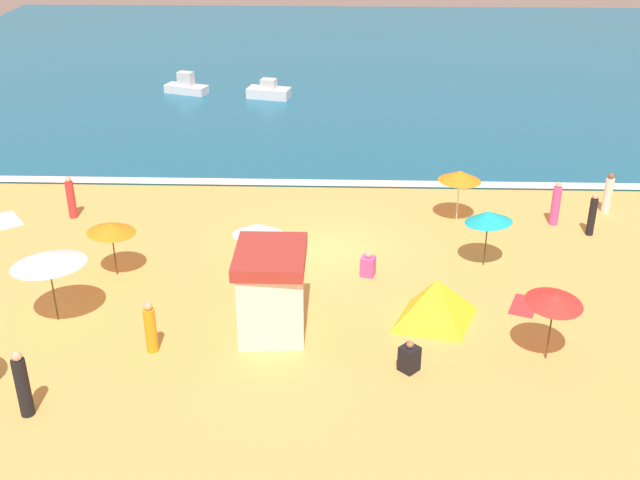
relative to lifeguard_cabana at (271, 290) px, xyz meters
name	(u,v)px	position (x,y,z in m)	size (l,w,h in m)	color
ground_plane	(329,251)	(1.61, 5.28, -1.36)	(60.00, 60.00, 0.00)	#E0A856
ocean_water	(338,64)	(1.61, 33.28, -1.31)	(60.00, 44.00, 0.10)	#196084
wave_breaker_foam	(332,183)	(1.61, 11.58, -1.26)	(57.00, 0.70, 0.01)	white
lifeguard_cabana	(271,290)	(0.00, 0.00, 0.00)	(2.06, 2.58, 2.68)	white
beach_umbrella_0	(460,176)	(6.57, 8.05, 0.53)	(2.31, 2.31, 2.11)	silver
beach_umbrella_2	(48,259)	(-6.71, 0.30, 0.78)	(3.20, 3.21, 2.43)	#4C3823
beach_umbrella_5	(258,229)	(-0.73, 3.39, 0.38)	(2.04, 2.07, 2.02)	#4C3823
beach_umbrella_6	(488,217)	(7.08, 4.36, 0.50)	(2.32, 2.31, 2.15)	#4C3823
beach_umbrella_7	(111,228)	(-5.66, 3.27, 0.39)	(2.03, 2.02, 1.97)	#4C3823
beach_umbrella_8	(555,298)	(7.99, -1.29, 0.63)	(2.21, 2.22, 2.24)	#4C3823
beach_tent	(436,301)	(4.98, 0.62, -0.64)	(2.99, 2.84, 1.45)	yellow
beachgoer_1	(71,198)	(-8.63, 7.88, -0.54)	(0.39, 0.39, 1.74)	red
beachgoer_2	(556,205)	(10.32, 7.86, -0.54)	(0.35, 0.35, 1.76)	#D84CA5
beachgoer_4	(368,265)	(2.98, 3.48, -0.99)	(0.57, 0.57, 0.90)	#D84CA5
beachgoer_5	(409,358)	(4.01, -1.99, -0.96)	(0.67, 0.67, 0.95)	black
beachgoer_6	(608,194)	(12.69, 9.09, -0.57)	(0.48, 0.48, 1.68)	white
beachgoer_7	(150,328)	(-3.39, -1.28, -0.60)	(0.39, 0.39, 1.63)	orange
beachgoer_8	(592,215)	(11.47, 6.96, -0.55)	(0.39, 0.39, 1.69)	black
beachgoer_9	(22,385)	(-5.97, -4.25, -0.44)	(0.44, 0.44, 1.94)	black
beach_towel_0	(524,306)	(7.95, 1.60, -1.36)	(1.22, 1.56, 0.01)	red
beach_towel_1	(7,220)	(-11.18, 7.50, -1.36)	(1.73, 1.89, 0.01)	white
small_boat_0	(186,86)	(-7.37, 25.51, -0.86)	(2.72, 1.73, 1.27)	white
small_boat_1	(269,91)	(-2.35, 24.68, -0.88)	(2.64, 1.61, 1.12)	white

